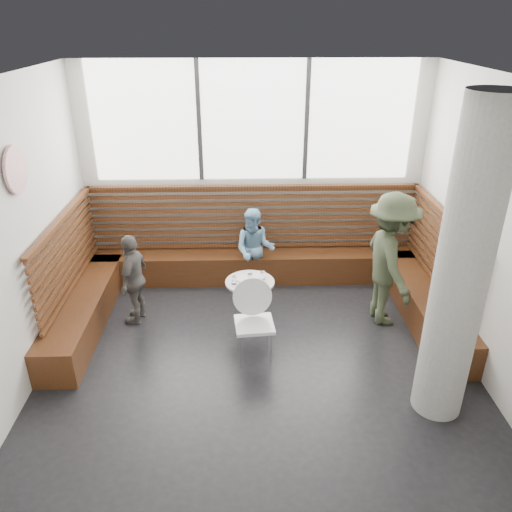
{
  "coord_description": "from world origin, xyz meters",
  "views": [
    {
      "loc": [
        -0.16,
        -4.6,
        3.72
      ],
      "look_at": [
        0.0,
        1.0,
        1.0
      ],
      "focal_mm": 35.0,
      "sensor_mm": 36.0,
      "label": 1
    }
  ],
  "objects_px": {
    "cafe_table": "(250,294)",
    "child_back": "(255,250)",
    "cafe_chair": "(254,314)",
    "concrete_column": "(462,271)",
    "child_left": "(134,279)",
    "adult_man": "(390,260)"
  },
  "relations": [
    {
      "from": "cafe_table",
      "to": "child_back",
      "type": "relative_size",
      "value": 0.52
    },
    {
      "from": "cafe_chair",
      "to": "child_back",
      "type": "bearing_deg",
      "value": 83.05
    },
    {
      "from": "concrete_column",
      "to": "child_back",
      "type": "relative_size",
      "value": 2.58
    },
    {
      "from": "cafe_table",
      "to": "child_left",
      "type": "height_order",
      "value": "child_left"
    },
    {
      "from": "cafe_chair",
      "to": "adult_man",
      "type": "xyz_separation_m",
      "value": [
        1.76,
        0.72,
        0.32
      ]
    },
    {
      "from": "concrete_column",
      "to": "adult_man",
      "type": "distance_m",
      "value": 1.81
    },
    {
      "from": "child_left",
      "to": "cafe_table",
      "type": "bearing_deg",
      "value": 94.15
    },
    {
      "from": "cafe_chair",
      "to": "child_left",
      "type": "xyz_separation_m",
      "value": [
        -1.55,
        0.82,
        0.05
      ]
    },
    {
      "from": "cafe_chair",
      "to": "child_back",
      "type": "xyz_separation_m",
      "value": [
        0.05,
        1.67,
        0.05
      ]
    },
    {
      "from": "cafe_table",
      "to": "child_back",
      "type": "xyz_separation_m",
      "value": [
        0.09,
        1.01,
        0.16
      ]
    },
    {
      "from": "adult_man",
      "to": "cafe_table",
      "type": "bearing_deg",
      "value": 87.48
    },
    {
      "from": "child_left",
      "to": "concrete_column",
      "type": "bearing_deg",
      "value": 73.41
    },
    {
      "from": "concrete_column",
      "to": "cafe_chair",
      "type": "relative_size",
      "value": 3.3
    },
    {
      "from": "cafe_chair",
      "to": "child_back",
      "type": "distance_m",
      "value": 1.67
    },
    {
      "from": "concrete_column",
      "to": "child_back",
      "type": "xyz_separation_m",
      "value": [
        -1.84,
        2.6,
        -0.98
      ]
    },
    {
      "from": "child_back",
      "to": "child_left",
      "type": "relative_size",
      "value": 1.0
    },
    {
      "from": "cafe_table",
      "to": "adult_man",
      "type": "xyz_separation_m",
      "value": [
        1.8,
        0.07,
        0.43
      ]
    },
    {
      "from": "concrete_column",
      "to": "cafe_chair",
      "type": "height_order",
      "value": "concrete_column"
    },
    {
      "from": "adult_man",
      "to": "child_back",
      "type": "distance_m",
      "value": 1.97
    },
    {
      "from": "adult_man",
      "to": "concrete_column",
      "type": "bearing_deg",
      "value": 179.82
    },
    {
      "from": "concrete_column",
      "to": "cafe_chair",
      "type": "bearing_deg",
      "value": 153.74
    },
    {
      "from": "adult_man",
      "to": "child_back",
      "type": "relative_size",
      "value": 1.44
    }
  ]
}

